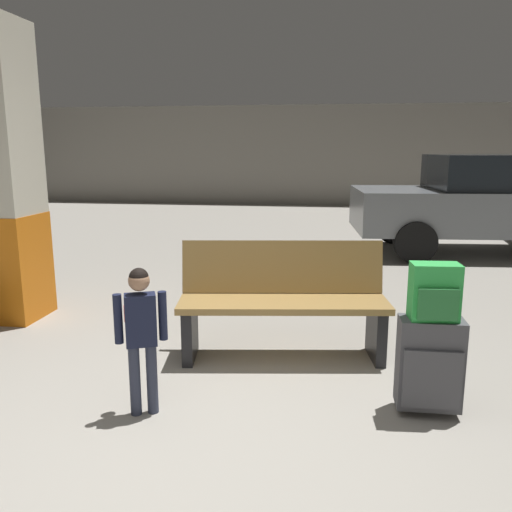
# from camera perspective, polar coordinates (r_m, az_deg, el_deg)

# --- Properties ---
(ground_plane) EXTENTS (18.00, 18.00, 0.10)m
(ground_plane) POSITION_cam_1_polar(r_m,az_deg,el_deg) (6.58, 1.46, -2.92)
(ground_plane) COLOR gray
(garage_back_wall) EXTENTS (18.00, 0.12, 2.80)m
(garage_back_wall) POSITION_cam_1_polar(r_m,az_deg,el_deg) (15.20, 5.51, 10.83)
(garage_back_wall) COLOR gray
(garage_back_wall) RESTS_ON ground_plane
(structural_pillar) EXTENTS (0.57, 0.57, 2.73)m
(structural_pillar) POSITION_cam_1_polar(r_m,az_deg,el_deg) (5.41, -25.97, 7.81)
(structural_pillar) COLOR orange
(structural_pillar) RESTS_ON ground_plane
(bench) EXTENTS (1.66, 0.74, 0.89)m
(bench) POSITION_cam_1_polar(r_m,az_deg,el_deg) (4.09, 2.95, -4.89)
(bench) COLOR #9E7A42
(bench) RESTS_ON ground_plane
(suitcase) EXTENTS (0.38, 0.24, 0.60)m
(suitcase) POSITION_cam_1_polar(r_m,az_deg,el_deg) (3.41, 18.37, -11.10)
(suitcase) COLOR #4C4C51
(suitcase) RESTS_ON ground_plane
(backpack_bright) EXTENTS (0.29, 0.21, 0.34)m
(backpack_bright) POSITION_cam_1_polar(r_m,az_deg,el_deg) (3.27, 18.88, -3.79)
(backpack_bright) COLOR green
(backpack_bright) RESTS_ON suitcase
(child) EXTENTS (0.29, 0.18, 0.92)m
(child) POSITION_cam_1_polar(r_m,az_deg,el_deg) (3.23, -12.44, -7.42)
(child) COLOR #33384C
(child) RESTS_ON ground_plane
(parked_car_near) EXTENTS (4.22, 2.05, 1.51)m
(parked_car_near) POSITION_cam_1_polar(r_m,az_deg,el_deg) (8.84, 24.47, 5.42)
(parked_car_near) COLOR slate
(parked_car_near) RESTS_ON ground_plane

